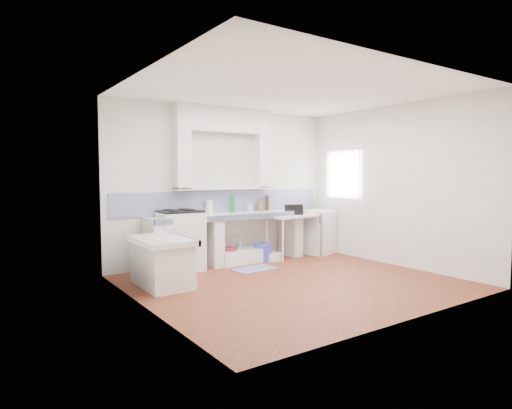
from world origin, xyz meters
TOP-DOWN VIEW (x-y plane):
  - floor at (0.00, 0.00)m, footprint 4.50×4.50m
  - ceiling at (0.00, 0.00)m, footprint 4.50×4.50m
  - wall_back at (0.00, 2.00)m, footprint 4.50×0.00m
  - wall_front at (0.00, -2.00)m, footprint 4.50×0.00m
  - wall_left at (-2.25, 0.00)m, footprint 0.00×4.50m
  - wall_right at (2.25, 0.00)m, footprint 0.00×4.50m
  - alcove_mass at (-0.10, 1.88)m, footprint 1.90×0.25m
  - window_frame at (2.42, 1.20)m, footprint 0.35×0.86m
  - lace_valance at (2.28, 1.20)m, footprint 0.01×0.84m
  - counter_slab at (-0.10, 1.70)m, footprint 3.00×0.60m
  - counter_lip at (-0.10, 1.42)m, footprint 3.00×0.04m
  - counter_pier_left at (-1.50, 1.70)m, footprint 0.20×0.55m
  - counter_pier_mid at (-0.45, 1.70)m, footprint 0.20×0.55m
  - counter_pier_right at (1.30, 1.70)m, footprint 0.20×0.55m
  - peninsula_top at (-1.70, 0.90)m, footprint 0.70×1.10m
  - peninsula_base at (-1.70, 0.90)m, footprint 0.60×1.00m
  - peninsula_lip at (-1.37, 0.90)m, footprint 0.04×1.10m
  - backsplash at (0.00, 1.99)m, footprint 4.27×0.03m
  - stove at (-1.06, 1.72)m, footprint 0.72×0.70m
  - sink at (0.07, 1.66)m, footprint 0.93×0.55m
  - side_table at (1.18, 1.50)m, footprint 1.03×0.62m
  - fridge at (1.89, 1.55)m, footprint 0.71×0.71m
  - bucket_red at (-0.12, 1.68)m, footprint 0.33×0.33m
  - bucket_orange at (0.17, 1.70)m, footprint 0.31×0.31m
  - bucket_blue at (0.54, 1.59)m, footprint 0.34×0.34m
  - basin_white at (0.72, 1.51)m, footprint 0.41×0.41m
  - water_bottle_a at (-0.03, 1.85)m, footprint 0.09×0.09m
  - water_bottle_b at (0.21, 1.85)m, footprint 0.10×0.10m
  - black_bag at (1.20, 1.48)m, footprint 0.35×0.25m
  - green_bottle_a at (0.07, 1.83)m, footprint 0.08×0.08m
  - green_bottle_b at (0.05, 1.85)m, footprint 0.08×0.08m
  - knife_block at (0.68, 1.85)m, footprint 0.11×0.09m
  - cutting_board at (0.85, 1.85)m, footprint 0.09×0.21m
  - paper_towel at (-0.42, 1.85)m, footprint 0.16×0.16m
  - soap_bottle at (0.44, 1.85)m, footprint 0.10×0.10m
  - rug at (-0.00, 1.05)m, footprint 0.76×0.47m

SIDE VIEW (x-z plane):
  - floor at x=0.00m, z-range 0.00..0.00m
  - rug at x=0.00m, z-range 0.00..0.01m
  - basin_white at x=0.72m, z-range 0.00..0.14m
  - sink at x=0.07m, z-range 0.00..0.22m
  - bucket_orange at x=0.17m, z-range 0.00..0.24m
  - bucket_red at x=-0.12m, z-range 0.00..0.29m
  - water_bottle_a at x=-0.03m, z-range 0.00..0.30m
  - bucket_blue at x=0.54m, z-range 0.00..0.31m
  - water_bottle_b at x=0.21m, z-range 0.00..0.33m
  - peninsula_base at x=-1.70m, z-range 0.00..0.62m
  - counter_pier_left at x=-1.50m, z-range 0.00..0.82m
  - counter_pier_mid at x=-0.45m, z-range 0.00..0.82m
  - counter_pier_right at x=1.30m, z-range 0.00..0.82m
  - side_table at x=1.18m, z-range 0.39..0.44m
  - fridge at x=1.89m, z-range 0.00..0.88m
  - stove at x=-1.06m, z-range 0.00..0.97m
  - peninsula_top at x=-1.70m, z-range 0.62..0.70m
  - peninsula_lip at x=-1.37m, z-range 0.61..0.71m
  - counter_slab at x=-0.10m, z-range 0.82..0.90m
  - counter_lip at x=-0.10m, z-range 0.81..0.91m
  - black_bag at x=1.20m, z-range 0.83..1.02m
  - soap_bottle at x=0.44m, z-range 0.90..1.07m
  - knife_block at x=0.68m, z-range 0.90..1.09m
  - paper_towel at x=-0.42m, z-range 0.90..1.14m
  - green_bottle_b at x=0.05m, z-range 0.90..1.19m
  - cutting_board at x=0.85m, z-range 0.90..1.20m
  - green_bottle_a at x=0.07m, z-range 0.90..1.23m
  - backsplash at x=0.00m, z-range 0.90..1.30m
  - wall_back at x=0.00m, z-range -0.85..3.65m
  - wall_front at x=0.00m, z-range -0.85..3.65m
  - wall_left at x=-2.25m, z-range -0.85..3.65m
  - wall_right at x=2.25m, z-range -0.85..3.65m
  - window_frame at x=2.42m, z-range 1.07..2.13m
  - lace_valance at x=2.28m, z-range 1.86..2.10m
  - alcove_mass at x=-0.10m, z-range 2.35..2.80m
  - ceiling at x=0.00m, z-range 2.80..2.80m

